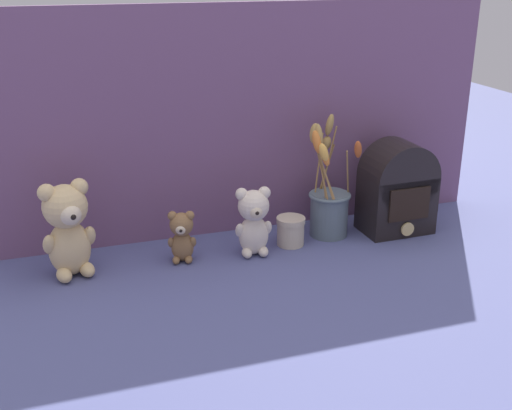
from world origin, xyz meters
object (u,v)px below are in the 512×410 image
teddy_bear_medium (253,220)px  decorative_tin_tall (291,231)px  teddy_bear_small (182,235)px  flower_vase (329,203)px  vintage_radio (397,188)px  teddy_bear_large (68,227)px

teddy_bear_medium → decorative_tin_tall: teddy_bear_medium is taller
teddy_bear_small → decorative_tin_tall: bearing=1.5°
teddy_bear_small → flower_vase: (0.40, 0.04, 0.02)m
decorative_tin_tall → teddy_bear_medium: bearing=-168.8°
teddy_bear_small → vintage_radio: size_ratio=0.52×
vintage_radio → decorative_tin_tall: size_ratio=3.34×
teddy_bear_medium → vintage_radio: 0.42m
flower_vase → decorative_tin_tall: bearing=-166.7°
teddy_bear_large → vintage_radio: bearing=-0.3°
teddy_bear_medium → teddy_bear_small: 0.18m
teddy_bear_small → decorative_tin_tall: size_ratio=1.74×
flower_vase → decorative_tin_tall: (-0.12, -0.03, -0.05)m
teddy_bear_large → teddy_bear_medium: size_ratio=1.31×
teddy_bear_large → teddy_bear_small: teddy_bear_large is taller
teddy_bear_medium → teddy_bear_large: bearing=176.9°
teddy_bear_large → flower_vase: bearing=2.2°
teddy_bear_small → vintage_radio: bearing=0.5°
teddy_bear_medium → decorative_tin_tall: (0.11, 0.02, -0.05)m
flower_vase → decorative_tin_tall: size_ratio=4.28×
teddy_bear_small → vintage_radio: (0.59, 0.01, 0.05)m
teddy_bear_medium → flower_vase: size_ratio=0.55×
teddy_bear_medium → vintage_radio: size_ratio=0.70×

